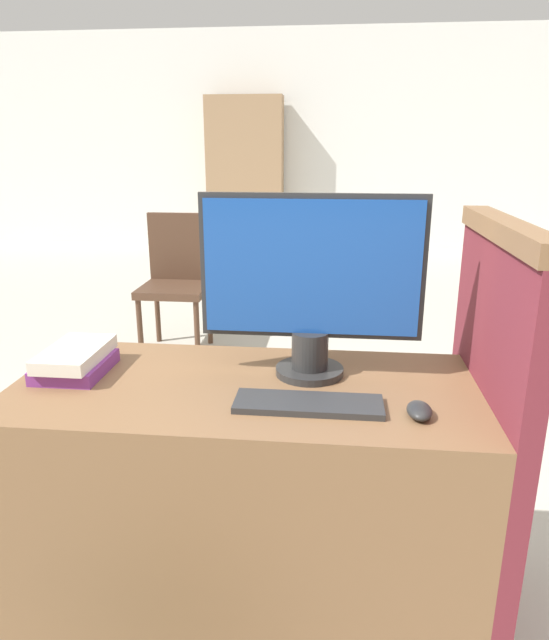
# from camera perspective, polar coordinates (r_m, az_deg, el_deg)

# --- Properties ---
(wall_back) EXTENTS (12.00, 0.06, 2.80)m
(wall_back) POSITION_cam_1_polar(r_m,az_deg,el_deg) (7.96, 4.69, 17.35)
(wall_back) COLOR white
(wall_back) RESTS_ON ground_plane
(desk) EXTENTS (1.22, 0.58, 0.76)m
(desk) POSITION_cam_1_polar(r_m,az_deg,el_deg) (1.70, -2.86, -18.36)
(desk) COLOR brown
(desk) RESTS_ON ground_plane
(carrel_divider) EXTENTS (0.07, 0.68, 1.20)m
(carrel_divider) POSITION_cam_1_polar(r_m,az_deg,el_deg) (1.66, 20.02, -11.31)
(carrel_divider) COLOR maroon
(carrel_divider) RESTS_ON ground_plane
(monitor) EXTENTS (0.59, 0.19, 0.49)m
(monitor) POSITION_cam_1_polar(r_m,az_deg,el_deg) (1.50, 3.69, 3.60)
(monitor) COLOR #282828
(monitor) RESTS_ON desk
(keyboard) EXTENTS (0.36, 0.12, 0.02)m
(keyboard) POSITION_cam_1_polar(r_m,az_deg,el_deg) (1.39, 3.41, -8.38)
(keyboard) COLOR #2D2D2D
(keyboard) RESTS_ON desk
(mouse) EXTENTS (0.06, 0.09, 0.03)m
(mouse) POSITION_cam_1_polar(r_m,az_deg,el_deg) (1.38, 14.28, -8.77)
(mouse) COLOR #262626
(mouse) RESTS_ON desk
(book_stack) EXTENTS (0.17, 0.25, 0.07)m
(book_stack) POSITION_cam_1_polar(r_m,az_deg,el_deg) (1.66, -19.31, -3.83)
(book_stack) COLOR #7A3384
(book_stack) RESTS_ON desk
(far_chair) EXTENTS (0.44, 0.44, 0.92)m
(far_chair) POSITION_cam_1_polar(r_m,az_deg,el_deg) (3.93, -9.70, 4.44)
(far_chair) COLOR #4C3323
(far_chair) RESTS_ON ground_plane
(bookshelf_far) EXTENTS (1.00, 0.32, 1.97)m
(bookshelf_far) POSITION_cam_1_polar(r_m,az_deg,el_deg) (7.82, -2.95, 14.34)
(bookshelf_far) COLOR #9E7A56
(bookshelf_far) RESTS_ON ground_plane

